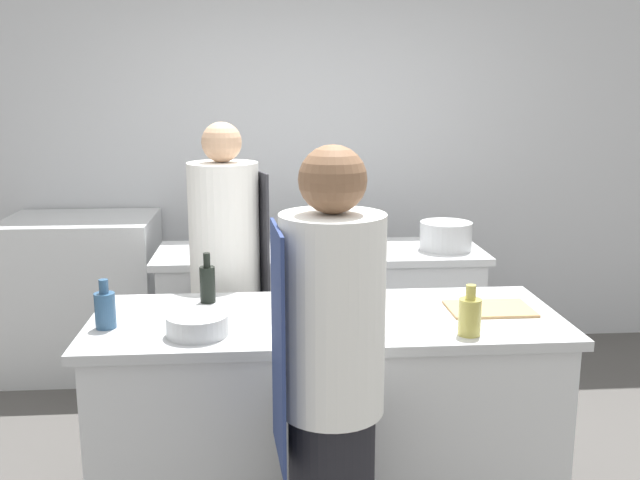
{
  "coord_description": "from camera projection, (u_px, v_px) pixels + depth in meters",
  "views": [
    {
      "loc": [
        -0.25,
        -2.83,
        1.83
      ],
      "look_at": [
        0.0,
        0.35,
        1.14
      ],
      "focal_mm": 40.0,
      "sensor_mm": 36.0,
      "label": 1
    }
  ],
  "objects": [
    {
      "name": "cutting_board",
      "position": [
        490.0,
        309.0,
        3.05
      ],
      "size": [
        0.36,
        0.24,
        0.01
      ],
      "color": "tan",
      "rests_on": "prep_counter"
    },
    {
      "name": "wall_back",
      "position": [
        300.0,
        149.0,
        4.94
      ],
      "size": [
        8.0,
        0.06,
        2.8
      ],
      "color": "silver",
      "rests_on": "ground_plane"
    },
    {
      "name": "bowl_mixing_large",
      "position": [
        197.0,
        325.0,
        2.74
      ],
      "size": [
        0.24,
        0.24,
        0.08
      ],
      "color": "#B7BABC",
      "rests_on": "prep_counter"
    },
    {
      "name": "bowl_prep_small",
      "position": [
        309.0,
        312.0,
        2.95
      ],
      "size": [
        0.2,
        0.2,
        0.05
      ],
      "color": "white",
      "rests_on": "prep_counter"
    },
    {
      "name": "chef_at_prep_near",
      "position": [
        331.0,
        391.0,
        2.39
      ],
      "size": [
        0.37,
        0.35,
        1.65
      ],
      "rotation": [
        0.0,
        0.0,
        1.65
      ],
      "color": "black",
      "rests_on": "ground_plane"
    },
    {
      "name": "oven_range",
      "position": [
        84.0,
        294.0,
        4.63
      ],
      "size": [
        0.93,
        0.7,
        1.01
      ],
      "color": "silver",
      "rests_on": "ground_plane"
    },
    {
      "name": "bottle_olive_oil",
      "position": [
        105.0,
        309.0,
        2.81
      ],
      "size": [
        0.08,
        0.08,
        0.2
      ],
      "color": "#2D5175",
      "rests_on": "prep_counter"
    },
    {
      "name": "stockpot",
      "position": [
        446.0,
        236.0,
        4.17
      ],
      "size": [
        0.3,
        0.3,
        0.16
      ],
      "color": "silver",
      "rests_on": "pass_counter"
    },
    {
      "name": "pass_counter",
      "position": [
        320.0,
        321.0,
        4.27
      ],
      "size": [
        1.91,
        0.63,
        0.89
      ],
      "color": "silver",
      "rests_on": "ground_plane"
    },
    {
      "name": "bottle_cooking_oil",
      "position": [
        348.0,
        303.0,
        2.89
      ],
      "size": [
        0.06,
        0.06,
        0.19
      ],
      "color": "#5B2319",
      "rests_on": "prep_counter"
    },
    {
      "name": "bottle_vinegar",
      "position": [
        470.0,
        315.0,
        2.73
      ],
      "size": [
        0.09,
        0.09,
        0.2
      ],
      "color": "#B2A84C",
      "rests_on": "prep_counter"
    },
    {
      "name": "chef_at_stove",
      "position": [
        226.0,
        287.0,
        3.61
      ],
      "size": [
        0.4,
        0.39,
        1.66
      ],
      "rotation": [
        0.0,
        0.0,
        -1.29
      ],
      "color": "black",
      "rests_on": "ground_plane"
    },
    {
      "name": "bottle_wine",
      "position": [
        208.0,
        283.0,
        3.15
      ],
      "size": [
        0.07,
        0.07,
        0.22
      ],
      "color": "black",
      "rests_on": "prep_counter"
    },
    {
      "name": "prep_counter",
      "position": [
        326.0,
        414.0,
        3.06
      ],
      "size": [
        1.96,
        0.76,
        0.89
      ],
      "color": "silver",
      "rests_on": "ground_plane"
    }
  ]
}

